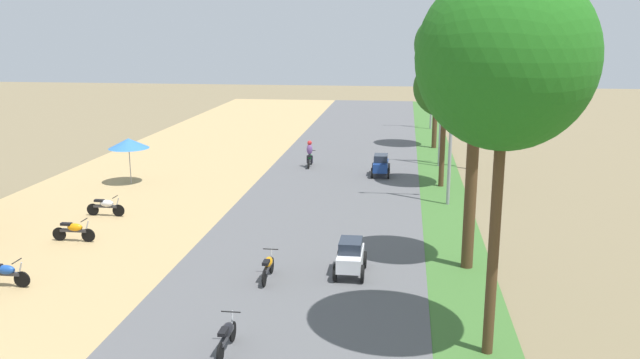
# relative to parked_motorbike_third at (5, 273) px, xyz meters

# --- Properties ---
(parked_motorbike_third) EXTENTS (1.80, 0.54, 0.94)m
(parked_motorbike_third) POSITION_rel_parked_motorbike_third_xyz_m (0.00, 0.00, 0.00)
(parked_motorbike_third) COLOR black
(parked_motorbike_third) RESTS_ON dirt_shoulder
(parked_motorbike_fourth) EXTENTS (1.80, 0.54, 0.94)m
(parked_motorbike_fourth) POSITION_rel_parked_motorbike_third_xyz_m (-0.03, 4.74, 0.00)
(parked_motorbike_fourth) COLOR black
(parked_motorbike_fourth) RESTS_ON dirt_shoulder
(parked_motorbike_fifth) EXTENTS (1.80, 0.54, 0.94)m
(parked_motorbike_fifth) POSITION_rel_parked_motorbike_third_xyz_m (-0.37, 8.36, 0.00)
(parked_motorbike_fifth) COLOR black
(parked_motorbike_fifth) RESTS_ON dirt_shoulder
(vendor_umbrella) EXTENTS (2.20, 2.20, 2.52)m
(vendor_umbrella) POSITION_rel_parked_motorbike_third_xyz_m (-1.86, 14.62, 1.75)
(vendor_umbrella) COLOR #99999E
(vendor_umbrella) RESTS_ON dirt_shoulder
(median_tree_nearest) EXTENTS (4.35, 4.35, 9.98)m
(median_tree_nearest) POSITION_rel_parked_motorbike_third_xyz_m (15.43, -2.55, 7.22)
(median_tree_nearest) COLOR #4C351E
(median_tree_nearest) RESTS_ON median_strip
(median_tree_second) EXTENTS (3.26, 3.26, 9.49)m
(median_tree_second) POSITION_rel_parked_motorbike_third_xyz_m (15.45, 3.85, 6.93)
(median_tree_second) COLOR #4C351E
(median_tree_second) RESTS_ON median_strip
(median_tree_third) EXTENTS (3.33, 3.33, 6.91)m
(median_tree_third) POSITION_rel_parked_motorbike_third_xyz_m (15.13, 16.17, 4.81)
(median_tree_third) COLOR #4C351E
(median_tree_third) RESTS_ON median_strip
(median_tree_fourth) EXTENTS (3.28, 3.28, 9.16)m
(median_tree_fourth) POSITION_rel_parked_motorbike_third_xyz_m (15.22, 27.78, 6.69)
(median_tree_fourth) COLOR #4C351E
(median_tree_fourth) RESTS_ON median_strip
(streetlamp_near) EXTENTS (3.16, 0.20, 8.23)m
(streetlamp_near) POSITION_rel_parked_motorbike_third_xyz_m (15.28, 12.44, 4.22)
(streetlamp_near) COLOR gray
(streetlamp_near) RESTS_ON median_strip
(streetlamp_mid) EXTENTS (3.16, 0.20, 7.50)m
(streetlamp_mid) POSITION_rel_parked_motorbike_third_xyz_m (15.28, 21.48, 3.85)
(streetlamp_mid) COLOR gray
(streetlamp_mid) RESTS_ON median_strip
(streetlamp_far) EXTENTS (3.16, 0.20, 7.08)m
(streetlamp_far) POSITION_rel_parked_motorbike_third_xyz_m (15.28, 36.68, 3.63)
(streetlamp_far) COLOR gray
(streetlamp_far) RESTS_ON median_strip
(utility_pole_near) EXTENTS (1.80, 0.20, 9.66)m
(utility_pole_near) POSITION_rel_parked_motorbike_third_xyz_m (17.29, 21.02, 4.47)
(utility_pole_near) COLOR brown
(utility_pole_near) RESTS_ON ground
(car_hatchback_white) EXTENTS (1.04, 2.00, 1.23)m
(car_hatchback_white) POSITION_rel_parked_motorbike_third_xyz_m (11.33, 2.59, 0.19)
(car_hatchback_white) COLOR silver
(car_hatchback_white) RESTS_ON road_strip
(car_hatchback_blue) EXTENTS (1.04, 2.00, 1.23)m
(car_hatchback_blue) POSITION_rel_parked_motorbike_third_xyz_m (11.78, 18.24, 0.19)
(car_hatchback_blue) COLOR navy
(car_hatchback_blue) RESTS_ON road_strip
(motorbike_ahead_third) EXTENTS (0.54, 1.80, 0.94)m
(motorbike_ahead_third) POSITION_rel_parked_motorbike_third_xyz_m (8.54, -3.43, 0.02)
(motorbike_ahead_third) COLOR black
(motorbike_ahead_third) RESTS_ON road_strip
(motorbike_ahead_fourth) EXTENTS (0.54, 1.80, 0.94)m
(motorbike_ahead_fourth) POSITION_rel_parked_motorbike_third_xyz_m (8.58, 1.73, 0.02)
(motorbike_ahead_fourth) COLOR black
(motorbike_ahead_fourth) RESTS_ON road_strip
(motorbike_ahead_fifth) EXTENTS (0.54, 1.80, 1.66)m
(motorbike_ahead_fifth) POSITION_rel_parked_motorbike_third_xyz_m (7.36, 20.10, 0.30)
(motorbike_ahead_fifth) COLOR black
(motorbike_ahead_fifth) RESTS_ON road_strip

